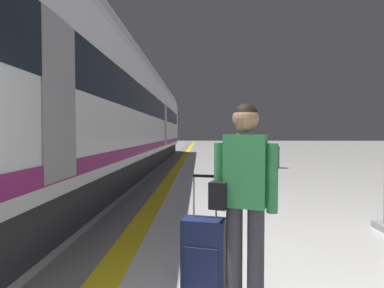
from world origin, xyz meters
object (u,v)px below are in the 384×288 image
(traveller_foreground, at_px, (243,190))
(rolling_suitcase_foreground, at_px, (204,254))
(waste_bin, at_px, (274,157))
(passenger_near, at_px, (238,144))
(high_speed_train, at_px, (91,98))
(suitcase_near, at_px, (232,155))

(traveller_foreground, distance_m, rolling_suitcase_foreground, 0.72)
(traveller_foreground, bearing_deg, waste_bin, 75.33)
(traveller_foreground, height_order, passenger_near, traveller_foreground)
(traveller_foreground, bearing_deg, high_speed_train, 118.63)
(rolling_suitcase_foreground, distance_m, suitcase_near, 13.74)
(rolling_suitcase_foreground, height_order, suitcase_near, rolling_suitcase_foreground)
(rolling_suitcase_foreground, relative_size, suitcase_near, 1.11)
(high_speed_train, relative_size, traveller_foreground, 20.07)
(high_speed_train, distance_m, passenger_near, 9.17)
(traveller_foreground, xyz_separation_m, rolling_suitcase_foreground, (-0.33, 0.14, -0.62))
(waste_bin, bearing_deg, passenger_near, 110.08)
(rolling_suitcase_foreground, bearing_deg, passenger_near, 81.68)
(high_speed_train, bearing_deg, passenger_near, 54.61)
(passenger_near, xyz_separation_m, suitcase_near, (-0.33, -0.10, -0.59))
(suitcase_near, bearing_deg, passenger_near, 16.43)
(passenger_near, distance_m, waste_bin, 3.35)
(waste_bin, bearing_deg, suitcase_near, 115.89)
(high_speed_train, bearing_deg, waste_bin, 33.66)
(high_speed_train, bearing_deg, rolling_suitcase_foreground, -63.18)
(rolling_suitcase_foreground, height_order, passenger_near, passenger_near)
(waste_bin, bearing_deg, traveller_foreground, -104.67)
(passenger_near, height_order, suitcase_near, passenger_near)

